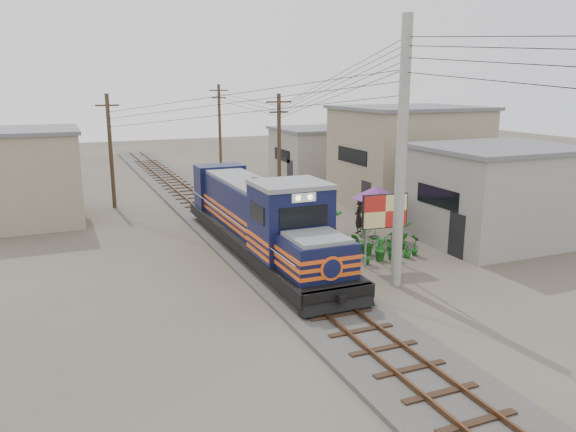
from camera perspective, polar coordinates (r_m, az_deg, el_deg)
name	(u,v)px	position (r m, az deg, el deg)	size (l,w,h in m)	color
ground	(308,293)	(21.08, 2.04, -7.86)	(120.00, 120.00, 0.00)	#473F35
ballast	(229,228)	(29.98, -6.01, -1.26)	(3.60, 70.00, 0.16)	#595651
track	(229,225)	(29.94, -6.02, -0.93)	(1.15, 70.00, 0.12)	#51331E
locomotive	(260,219)	(25.14, -2.88, -0.35)	(2.81, 15.26, 3.78)	black
utility_pole_main	(401,156)	(21.11, 11.43, 5.96)	(0.40, 0.40, 10.00)	#9E9B93
wooden_pole_mid	(279,149)	(34.51, -0.92, 6.83)	(1.60, 0.24, 7.00)	#4C3826
wooden_pole_far	(220,128)	(47.78, -6.94, 8.88)	(1.60, 0.24, 7.50)	#4C3826
wooden_pole_left	(111,149)	(36.17, -17.58, 6.51)	(1.60, 0.24, 7.00)	#4C3826
power_lines	(232,84)	(27.53, -5.75, 13.19)	(9.65, 19.00, 3.30)	black
shophouse_front	(496,194)	(29.20, 20.40, 2.15)	(7.35, 6.30, 4.70)	gray
shophouse_mid	(407,156)	(36.62, 12.04, 6.02)	(8.40, 7.35, 6.20)	gray
shophouse_back	(318,154)	(44.58, 3.02, 6.28)	(6.30, 6.30, 4.20)	gray
shophouse_left	(21,176)	(34.21, -25.48, 3.66)	(6.30, 6.30, 5.20)	gray
billboard	(385,213)	(23.83, 9.81, 0.28)	(2.03, 0.35, 3.14)	#99999E
market_umbrella	(376,192)	(28.04, 8.97, 2.39)	(3.14, 3.14, 2.68)	black
vendor	(359,216)	(29.27, 7.18, -0.03)	(0.65, 0.42, 1.77)	black
plant_nursery	(376,245)	(25.64, 8.95, -2.97)	(3.29, 3.09, 1.11)	#1C641F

